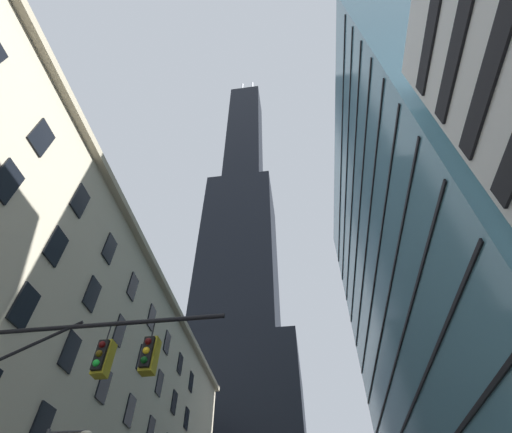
% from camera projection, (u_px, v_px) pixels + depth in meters
% --- Properties ---
extents(station_building, '(17.21, 57.31, 25.77)m').
position_uv_depth(station_building, '(32.00, 408.00, 30.31)').
color(station_building, '#B2A88E').
rests_on(station_building, ground).
extents(dark_skyscraper, '(29.45, 29.45, 194.09)m').
position_uv_depth(dark_skyscraper, '(239.00, 299.00, 99.05)').
color(dark_skyscraper, black).
rests_on(dark_skyscraper, ground).
extents(glass_office_midrise, '(19.88, 41.27, 50.07)m').
position_uv_depth(glass_office_midrise, '(471.00, 271.00, 37.44)').
color(glass_office_midrise, teal).
rests_on(glass_office_midrise, ground).
extents(traffic_signal_mast, '(7.90, 0.63, 7.84)m').
position_uv_depth(traffic_signal_mast, '(52.00, 392.00, 10.27)').
color(traffic_signal_mast, black).
rests_on(traffic_signal_mast, sidewalk_left).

